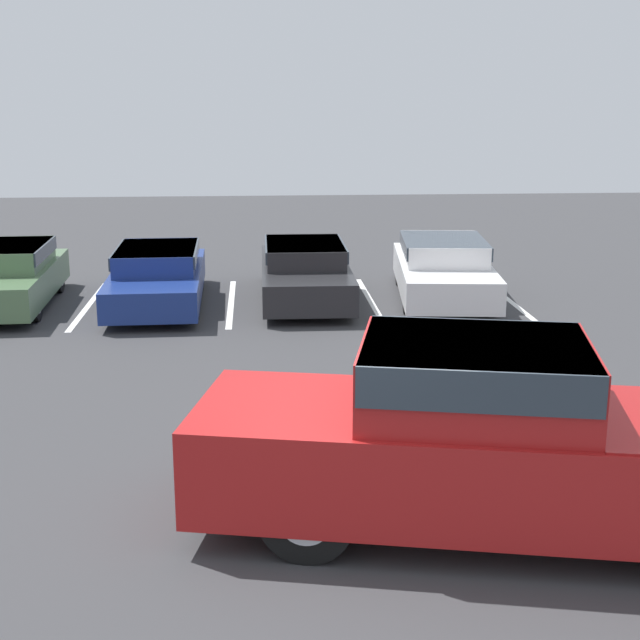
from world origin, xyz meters
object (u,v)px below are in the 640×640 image
pickup_truck (505,440)px  parked_sedan_c (305,270)px  parked_sedan_a (7,274)px  parked_sedan_d (443,267)px  parked_sedan_b (158,274)px

pickup_truck → parked_sedan_c: pickup_truck is taller
parked_sedan_a → parked_sedan_c: parked_sedan_a is taller
parked_sedan_d → pickup_truck: bearing=-2.8°
parked_sedan_a → parked_sedan_c: 5.99m
pickup_truck → parked_sedan_d: pickup_truck is taller
parked_sedan_d → parked_sedan_b: bearing=-83.0°
parked_sedan_b → parked_sedan_c: (3.00, 0.20, 0.01)m
parked_sedan_c → parked_sedan_a: bearing=-87.5°
pickup_truck → parked_sedan_b: pickup_truck is taller
parked_sedan_d → parked_sedan_a: bearing=-83.3°
pickup_truck → parked_sedan_a: (-7.30, 10.10, -0.27)m
pickup_truck → parked_sedan_d: bearing=93.4°
parked_sedan_b → pickup_truck: bearing=21.9°
pickup_truck → parked_sedan_b: size_ratio=1.31×
pickup_truck → parked_sedan_d: 10.34m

